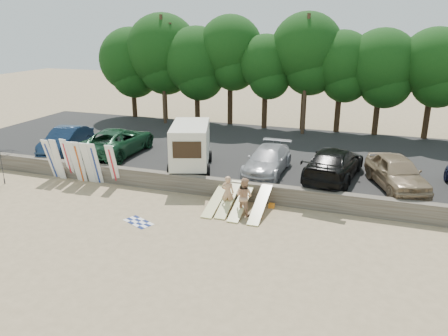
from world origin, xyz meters
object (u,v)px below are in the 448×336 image
Objects in this scene: car_3 at (334,163)px; cooler at (224,202)px; beachgoer_a at (228,193)px; box_trailer at (190,144)px; car_0 at (66,140)px; car_1 at (118,141)px; car_2 at (267,160)px; beachgoer_b at (244,196)px; car_4 at (397,172)px; beach_umbrella at (3,167)px.

car_3 is 15.89× the size of cooler.
box_trailer is at bearing -52.69° from beachgoer_a.
beachgoer_a is at bearing 50.99° from car_3.
car_0 is 0.79× the size of car_1.
cooler is (-1.31, -3.82, -1.28)m from car_2.
cooler is at bearing -26.16° from car_0.
car_3 is at bearing -8.64° from car_0.
car_3 is at bearing -12.16° from box_trailer.
cooler is (-5.04, -4.04, -1.42)m from car_3.
car_3 is 6.53m from beachgoer_a.
car_0 reaches higher than beachgoer_b.
beachgoer_a is (12.91, -4.14, -0.63)m from car_0.
car_3 is 3.29m from car_4.
beach_umbrella is (-4.20, -5.59, -0.52)m from car_1.
car_1 is at bearing -34.86° from beachgoer_a.
beachgoer_a is at bearing -0.26° from beachgoer_b.
car_1 is at bearing 0.50° from car_0.
car_3 is at bearing 177.23° from car_1.
car_1 reaches higher than cooler.
car_0 is at bearing 8.75° from car_1.
car_0 is 2.62× the size of beachgoer_b.
beach_umbrella is (-13.17, -1.22, 0.89)m from cooler.
car_1 reaches higher than beach_umbrella.
box_trailer is 9.42m from car_0.
car_1 is at bearing 53.10° from beach_umbrella.
cooler is at bearing -177.12° from car_4.
car_4 is at bearing 176.07° from car_1.
car_1 is 10.08m from cooler.
beach_umbrella is at bearing -159.91° from car_2.
car_2 is 3.73m from car_3.
box_trailer is 4.64m from car_2.
beachgoer_a is at bearing -27.46° from car_0.
box_trailer reaches higher than car_0.
beachgoer_a is (9.30, -4.79, -0.69)m from car_1.
beachgoer_a is at bearing 3.39° from beach_umbrella.
box_trailer is at bearing -170.39° from car_2.
beachgoer_b is at bearing 1.88° from beach_umbrella.
car_2 is (4.53, 0.69, -0.75)m from box_trailer.
car_2 is 2.19× the size of beach_umbrella.
car_2 is 15.34m from beach_umbrella.
beachgoer_a is (-4.72, -4.46, -0.69)m from car_3.
beachgoer_b is at bearing -27.54° from car_0.
car_4 is 8.29m from beachgoer_b.
car_4 is 2.69× the size of beachgoer_b.
car_0 is 13.57m from beachgoer_a.
car_1 reaches higher than car_4.
car_0 is at bearing 157.88° from box_trailer.
car_3 reaches higher than car_2.
car_1 reaches higher than car_0.
car_4 reaches higher than car_2.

